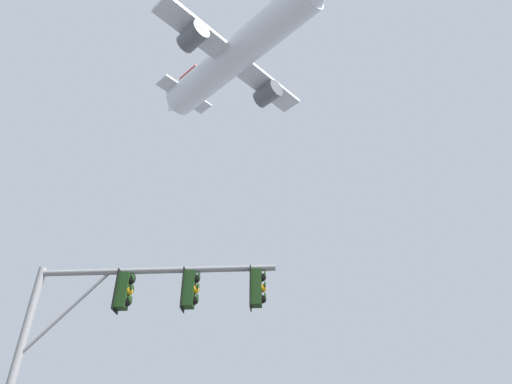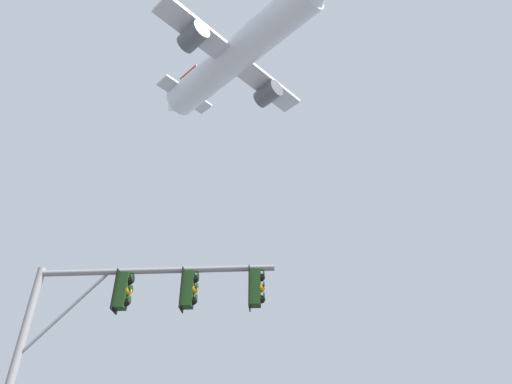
# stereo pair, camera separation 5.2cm
# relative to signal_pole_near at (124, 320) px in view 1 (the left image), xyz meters

# --- Properties ---
(signal_pole_near) EXTENTS (6.12, 0.57, 6.28)m
(signal_pole_near) POSITION_rel_signal_pole_near_xyz_m (0.00, 0.00, 0.00)
(signal_pole_near) COLOR gray
(signal_pole_near) RESTS_ON ground
(airplane) EXTENTS (25.76, 21.87, 8.22)m
(airplane) POSITION_rel_signal_pole_near_xyz_m (-1.91, 27.90, 43.48)
(airplane) COLOR white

